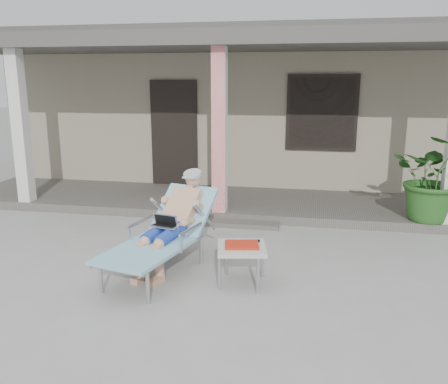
# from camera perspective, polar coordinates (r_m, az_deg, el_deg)

# --- Properties ---
(ground) EXTENTS (60.00, 60.00, 0.00)m
(ground) POSITION_cam_1_polar(r_m,az_deg,el_deg) (5.89, -4.70, -9.25)
(ground) COLOR #9E9E99
(ground) RESTS_ON ground
(house) EXTENTS (10.40, 5.40, 3.30)m
(house) POSITION_cam_1_polar(r_m,az_deg,el_deg) (11.83, 3.70, 10.50)
(house) COLOR #9E937D
(house) RESTS_ON ground
(porch_deck) EXTENTS (10.00, 2.00, 0.15)m
(porch_deck) POSITION_cam_1_polar(r_m,az_deg,el_deg) (8.65, 0.59, -1.25)
(porch_deck) COLOR #605B56
(porch_deck) RESTS_ON ground
(porch_overhang) EXTENTS (10.00, 2.30, 2.85)m
(porch_overhang) POSITION_cam_1_polar(r_m,az_deg,el_deg) (8.33, 0.57, 17.02)
(porch_overhang) COLOR silver
(porch_overhang) RESTS_ON porch_deck
(porch_step) EXTENTS (2.00, 0.30, 0.07)m
(porch_step) POSITION_cam_1_polar(r_m,az_deg,el_deg) (7.57, -0.97, -3.70)
(porch_step) COLOR #605B56
(porch_step) RESTS_ON ground
(lounger) EXTENTS (1.11, 1.93, 1.21)m
(lounger) POSITION_cam_1_polar(r_m,az_deg,el_deg) (5.70, -6.88, -2.15)
(lounger) COLOR #B7B7BC
(lounger) RESTS_ON ground
(side_table) EXTENTS (0.63, 0.63, 0.48)m
(side_table) POSITION_cam_1_polar(r_m,az_deg,el_deg) (5.35, 2.14, -6.96)
(side_table) COLOR beige
(side_table) RESTS_ON ground
(potted_palm) EXTENTS (1.42, 1.30, 1.34)m
(potted_palm) POSITION_cam_1_polar(r_m,az_deg,el_deg) (7.83, 24.06, 1.59)
(potted_palm) COLOR #26591E
(potted_palm) RESTS_ON porch_deck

